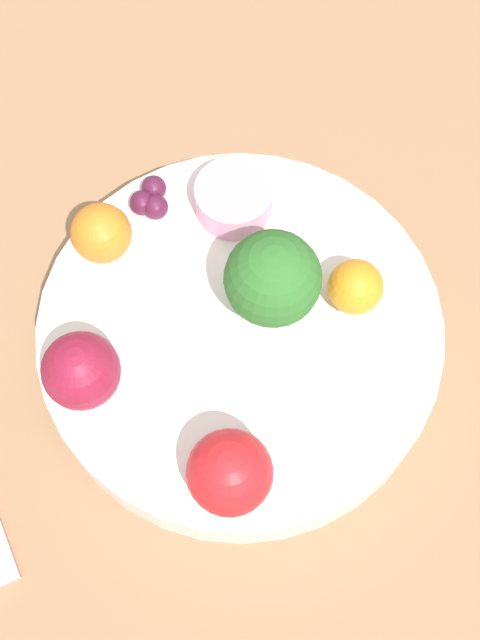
{
  "coord_description": "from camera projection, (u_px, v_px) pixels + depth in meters",
  "views": [
    {
      "loc": [
        0.12,
        0.18,
        0.59
      ],
      "look_at": [
        0.0,
        0.0,
        0.07
      ],
      "focal_mm": 50.0,
      "sensor_mm": 36.0,
      "label": 1
    }
  ],
  "objects": [
    {
      "name": "ground_plane",
      "position": [
        240.0,
        358.0,
        0.63
      ],
      "size": [
        6.0,
        6.0,
        0.0
      ],
      "primitive_type": "plane",
      "color": "gray"
    },
    {
      "name": "table_surface",
      "position": [
        240.0,
        353.0,
        0.62
      ],
      "size": [
        1.2,
        1.2,
        0.02
      ],
      "color": "#936D4C",
      "rests_on": "ground_plane"
    },
    {
      "name": "bowl",
      "position": [
        240.0,
        337.0,
        0.59
      ],
      "size": [
        0.26,
        0.26,
        0.04
      ],
      "color": "white",
      "rests_on": "table_surface"
    },
    {
      "name": "broccoli",
      "position": [
        276.0,
        283.0,
        0.54
      ],
      "size": [
        0.06,
        0.06,
        0.07
      ],
      "color": "#8CB76B",
      "rests_on": "bowl"
    },
    {
      "name": "apple_red",
      "position": [
        81.0,
        371.0,
        0.53
      ],
      "size": [
        0.05,
        0.05,
        0.05
      ],
      "color": "maroon",
      "rests_on": "bowl"
    },
    {
      "name": "apple_green",
      "position": [
        230.0,
        473.0,
        0.51
      ],
      "size": [
        0.05,
        0.05,
        0.05
      ],
      "color": "red",
      "rests_on": "bowl"
    },
    {
      "name": "orange_front",
      "position": [
        355.0,
        287.0,
        0.56
      ],
      "size": [
        0.04,
        0.04,
        0.04
      ],
      "color": "orange",
      "rests_on": "bowl"
    },
    {
      "name": "orange_back",
      "position": [
        101.0,
        233.0,
        0.58
      ],
      "size": [
        0.04,
        0.04,
        0.04
      ],
      "color": "orange",
      "rests_on": "bowl"
    },
    {
      "name": "grape_cluster",
      "position": [
        153.0,
        198.0,
        0.6
      ],
      "size": [
        0.03,
        0.03,
        0.02
      ],
      "color": "#511938",
      "rests_on": "bowl"
    },
    {
      "name": "small_cup",
      "position": [
        234.0,
        198.0,
        0.6
      ],
      "size": [
        0.05,
        0.05,
        0.02
      ],
      "color": "#EA9EC6",
      "rests_on": "bowl"
    }
  ]
}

